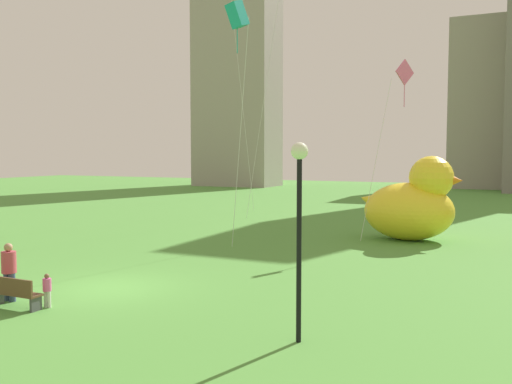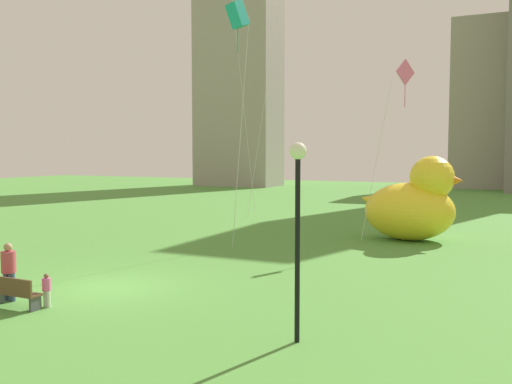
% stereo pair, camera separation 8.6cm
% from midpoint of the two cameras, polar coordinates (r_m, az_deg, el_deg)
% --- Properties ---
extents(ground_plane, '(140.00, 140.00, 0.00)m').
position_cam_midpoint_polar(ground_plane, '(18.94, -14.90, -9.51)').
color(ground_plane, '#4F9039').
extents(park_bench, '(1.66, 0.47, 0.90)m').
position_cam_midpoint_polar(park_bench, '(17.33, -23.68, -9.37)').
color(park_bench, brown).
rests_on(park_bench, ground).
extents(person_adult, '(0.42, 0.42, 1.73)m').
position_cam_midpoint_polar(person_adult, '(18.13, -24.11, -7.24)').
color(person_adult, '#38476B').
rests_on(person_adult, ground).
extents(person_child, '(0.24, 0.24, 0.97)m').
position_cam_midpoint_polar(person_child, '(17.09, -20.75, -9.26)').
color(person_child, silver).
rests_on(person_child, ground).
extents(giant_inflatable_duck, '(5.13, 3.29, 4.25)m').
position_cam_midpoint_polar(giant_inflatable_duck, '(28.98, 15.65, -1.24)').
color(giant_inflatable_duck, yellow).
rests_on(giant_inflatable_duck, ground).
extents(lamppost, '(0.40, 0.40, 4.63)m').
position_cam_midpoint_polar(lamppost, '(12.73, 4.26, -0.91)').
color(lamppost, black).
rests_on(lamppost, ground).
extents(city_skyline, '(56.71, 16.77, 37.77)m').
position_cam_midpoint_polar(city_skyline, '(71.50, 19.95, 12.58)').
color(city_skyline, '#9E938C').
rests_on(city_skyline, ground).
extents(kite_pink, '(2.22, 2.88, 9.00)m').
position_cam_midpoint_polar(kite_pink, '(28.95, 14.72, 11.15)').
color(kite_pink, silver).
rests_on(kite_pink, ground).
extents(kite_teal, '(0.97, 0.99, 11.24)m').
position_cam_midpoint_polar(kite_teal, '(26.16, -2.04, 17.57)').
color(kite_teal, silver).
rests_on(kite_teal, ground).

